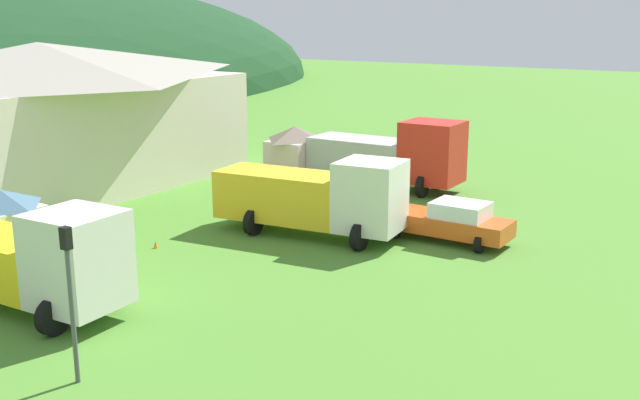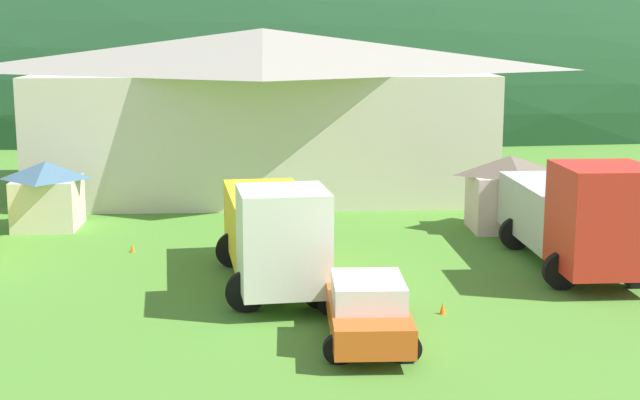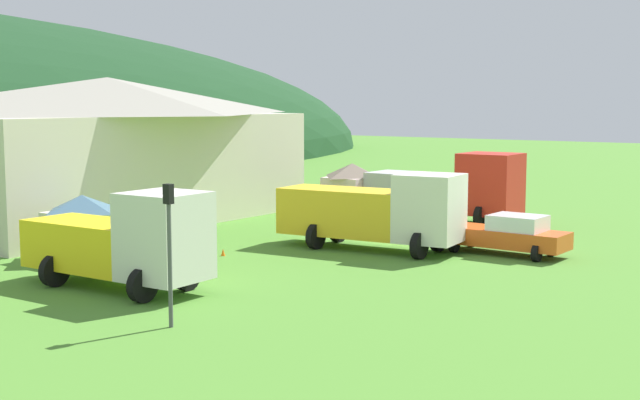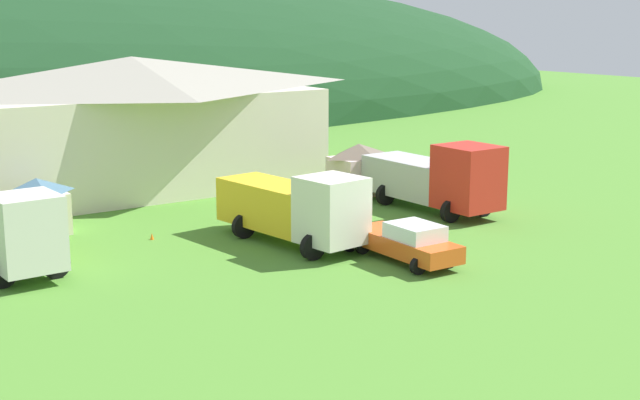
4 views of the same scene
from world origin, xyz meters
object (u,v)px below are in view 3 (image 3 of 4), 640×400
Objects in this scene: play_shed_cream at (83,226)px; heavy_rig_striped at (378,210)px; flatbed_truck_yellow at (127,241)px; traffic_cone_mid_row at (223,256)px; traffic_light_west at (169,240)px; play_shed_pink at (352,188)px; crane_truck_red at (453,187)px; traffic_cone_near_pickup at (487,242)px; service_pickup_orange at (506,234)px; depot_building at (109,147)px.

heavy_rig_striped is (8.51, -8.51, 0.37)m from play_shed_cream.
flatbed_truck_yellow reaches higher than traffic_cone_mid_row.
flatbed_truck_yellow is at bearing 61.16° from traffic_light_west.
crane_truck_red is (0.59, -5.86, 0.33)m from play_shed_pink.
play_shed_pink reaches higher than traffic_cone_mid_row.
play_shed_cream is at bearing 138.69° from traffic_cone_near_pickup.
traffic_light_west is at bearing 176.27° from traffic_cone_near_pickup.
play_shed_pink is (17.42, -1.33, 0.14)m from play_shed_cream.
flatbed_truck_yellow is 15.52m from service_pickup_orange.
traffic_light_west reaches higher than flatbed_truck_yellow.
play_shed_pink is 11.44m from heavy_rig_striped.
traffic_cone_near_pickup is at bearing 68.00° from flatbed_truck_yellow.
depot_building is at bearing 135.03° from play_shed_pink.
crane_truck_red is 9.53m from service_pickup_orange.
crane_truck_red reaches higher than flatbed_truck_yellow.
traffic_light_west is at bearing -126.64° from depot_building.
depot_building reaches higher than flatbed_truck_yellow.
crane_truck_red is at bearing -21.77° from play_shed_cream.
traffic_cone_near_pickup is (4.81, -19.31, -3.86)m from depot_building.
heavy_rig_striped is 6.75m from traffic_cone_mid_row.
traffic_cone_near_pickup is (2.26, 1.85, -0.83)m from service_pickup_orange.
flatbed_truck_yellow is at bearing -128.95° from depot_building.
crane_truck_red is (18.02, -7.19, 0.47)m from play_shed_cream.
depot_building is 11.65m from play_shed_cream.
flatbed_truck_yellow reaches higher than play_shed_cream.
heavy_rig_striped is 5.33m from service_pickup_orange.
traffic_light_west reaches higher than service_pickup_orange.
crane_truck_red is at bearing 91.62° from heavy_rig_striped.
traffic_cone_near_pickup is (-4.42, -10.10, -1.46)m from play_shed_pink.
traffic_light_west is (-23.29, -3.04, 0.67)m from crane_truck_red.
traffic_light_west is at bearing -117.27° from play_shed_cream.
depot_building is 4.02× the size of service_pickup_orange.
service_pickup_orange is at bearing -52.76° from traffic_cone_mid_row.
traffic_cone_near_pickup is (18.28, -1.19, -2.47)m from traffic_light_west.
heavy_rig_striped is at bearing -45.00° from play_shed_cream.
crane_truck_red reaches higher than heavy_rig_striped.
crane_truck_red reaches higher than traffic_cone_mid_row.
traffic_cone_mid_row is at bearing -168.73° from play_shed_pink.
crane_truck_red is (20.79, -1.51, 0.13)m from flatbed_truck_yellow.
traffic_cone_near_pickup is at bearing -76.03° from depot_building.
play_shed_pink is 14.03m from traffic_cone_mid_row.
play_shed_cream is at bearing 62.73° from traffic_light_west.
play_shed_pink reaches higher than service_pickup_orange.
crane_truck_red reaches higher than traffic_cone_near_pickup.
play_shed_pink is 5.25× the size of traffic_cone_mid_row.
play_shed_pink is at bearing -4.37° from play_shed_cream.
depot_building is at bearing 139.06° from flatbed_truck_yellow.
traffic_light_west is at bearing -89.15° from heavy_rig_striped.
play_shed_pink is at bearing -174.77° from crane_truck_red.
flatbed_truck_yellow is at bearing -115.98° from play_shed_cream.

